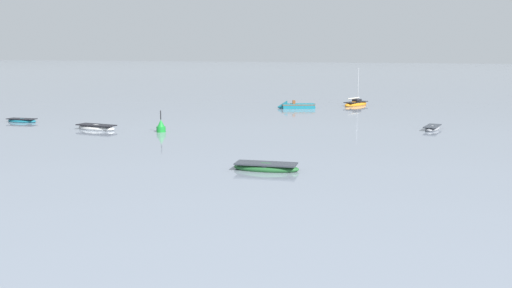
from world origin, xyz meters
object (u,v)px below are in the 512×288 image
(rowboat_moored_2, at_px, (96,128))
(rowboat_moored_3, at_px, (22,121))
(rowboat_moored_0, at_px, (266,167))
(sailboat_moored_0, at_px, (356,104))
(motorboat_moored_1, at_px, (293,107))
(channel_buoy, at_px, (161,127))
(rowboat_moored_4, at_px, (432,128))

(rowboat_moored_2, relative_size, rowboat_moored_3, 1.22)
(rowboat_moored_0, height_order, rowboat_moored_2, rowboat_moored_2)
(sailboat_moored_0, bearing_deg, rowboat_moored_2, 173.43)
(motorboat_moored_1, relative_size, sailboat_moored_0, 0.95)
(motorboat_moored_1, relative_size, rowboat_moored_2, 1.21)
(motorboat_moored_1, relative_size, channel_buoy, 2.40)
(rowboat_moored_2, bearing_deg, rowboat_moored_3, -5.62)
(rowboat_moored_3, relative_size, sailboat_moored_0, 0.64)
(sailboat_moored_0, height_order, channel_buoy, sailboat_moored_0)
(rowboat_moored_4, height_order, sailboat_moored_0, sailboat_moored_0)
(motorboat_moored_1, bearing_deg, rowboat_moored_0, 81.87)
(rowboat_moored_4, height_order, channel_buoy, channel_buoy)
(motorboat_moored_1, distance_m, rowboat_moored_4, 25.12)
(sailboat_moored_0, relative_size, channel_buoy, 2.52)
(rowboat_moored_0, distance_m, motorboat_moored_1, 41.64)
(rowboat_moored_4, bearing_deg, rowboat_moored_2, -62.07)
(rowboat_moored_0, bearing_deg, rowboat_moored_2, -36.06)
(rowboat_moored_3, height_order, rowboat_moored_4, rowboat_moored_4)
(rowboat_moored_3, bearing_deg, rowboat_moored_2, 164.21)
(rowboat_moored_0, relative_size, rowboat_moored_3, 1.25)
(rowboat_moored_4, bearing_deg, rowboat_moored_0, -13.04)
(rowboat_moored_0, xyz_separation_m, channel_buoy, (-16.41, 12.71, 0.27))
(rowboat_moored_0, xyz_separation_m, rowboat_moored_2, (-23.41, 11.56, 0.00))
(sailboat_moored_0, bearing_deg, rowboat_moored_4, -129.11)
(rowboat_moored_3, relative_size, rowboat_moored_4, 0.98)
(motorboat_moored_1, distance_m, rowboat_moored_3, 35.12)
(motorboat_moored_1, height_order, rowboat_moored_2, motorboat_moored_1)
(motorboat_moored_1, bearing_deg, sailboat_moored_0, -158.23)
(channel_buoy, bearing_deg, rowboat_moored_3, 178.54)
(rowboat_moored_3, bearing_deg, channel_buoy, 170.64)
(rowboat_moored_0, height_order, rowboat_moored_3, rowboat_moored_0)
(rowboat_moored_4, bearing_deg, motorboat_moored_1, -121.33)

